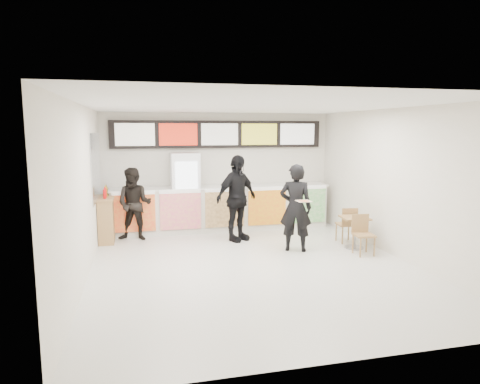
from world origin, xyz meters
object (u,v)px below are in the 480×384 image
object	(u,v)px
customer_left	(135,204)
condiment_ledge	(107,219)
customer_main	(296,208)
customer_mid	(237,198)
service_counter	(222,208)
drinks_fridge	(185,193)
cafe_table	(355,227)

from	to	relation	value
customer_left	condiment_ledge	bearing A→B (deg)	-166.70
customer_main	condiment_ledge	distance (m)	4.35
customer_mid	condiment_ledge	world-z (taller)	customer_mid
customer_main	customer_left	distance (m)	3.74
service_counter	customer_mid	xyz separation A→B (m)	(0.12, -1.14, 0.43)
drinks_fridge	cafe_table	xyz separation A→B (m)	(3.41, -2.39, -0.52)
drinks_fridge	condiment_ledge	bearing A→B (deg)	-163.97
service_counter	customer_main	size ratio (longest dim) A/B	2.98
customer_mid	condiment_ledge	bearing A→B (deg)	137.52
customer_main	customer_mid	xyz separation A→B (m)	(-1.02, 1.12, 0.07)
drinks_fridge	customer_mid	xyz separation A→B (m)	(1.06, -1.16, -0.00)
customer_left	condiment_ledge	world-z (taller)	customer_left
cafe_table	condiment_ledge	distance (m)	5.61
service_counter	customer_main	xyz separation A→B (m)	(1.15, -2.26, 0.36)
customer_mid	cafe_table	xyz separation A→B (m)	(2.35, -1.23, -0.52)
drinks_fridge	customer_mid	bearing A→B (deg)	-47.63
cafe_table	customer_mid	bearing A→B (deg)	158.68
customer_left	cafe_table	xyz separation A→B (m)	(4.66, -1.83, -0.37)
customer_main	condiment_ledge	xyz separation A→B (m)	(-3.97, 1.74, -0.40)
condiment_ledge	customer_main	bearing A→B (deg)	-23.67
cafe_table	condiment_ledge	world-z (taller)	condiment_ledge
cafe_table	customer_left	bearing A→B (deg)	164.97
customer_left	cafe_table	size ratio (longest dim) A/B	1.18
service_counter	customer_mid	size ratio (longest dim) A/B	2.78
drinks_fridge	cafe_table	distance (m)	4.20
cafe_table	customer_main	bearing A→B (deg)	-178.52
cafe_table	drinks_fridge	bearing A→B (deg)	151.30
customer_main	customer_mid	bearing A→B (deg)	-23.48
service_counter	customer_left	distance (m)	2.27
condiment_ledge	drinks_fridge	bearing A→B (deg)	16.03
customer_mid	drinks_fridge	bearing A→B (deg)	101.76
service_counter	cafe_table	xyz separation A→B (m)	(2.48, -2.38, -0.09)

